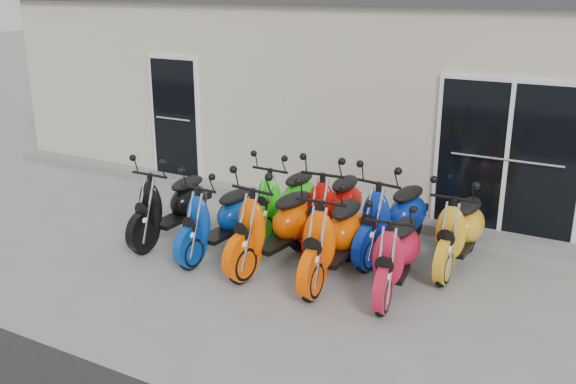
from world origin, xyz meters
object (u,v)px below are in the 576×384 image
(scooter_front_black, at_px, (171,195))
(scooter_back_blue, at_px, (393,207))
(scooter_front_red, at_px, (397,243))
(scooter_front_orange_a, at_px, (274,214))
(scooter_front_blue, at_px, (218,209))
(scooter_back_yellow, at_px, (460,220))
(scooter_front_orange_b, at_px, (334,225))
(scooter_back_red, at_px, (334,197))
(scooter_back_green, at_px, (285,190))

(scooter_front_black, distance_m, scooter_back_blue, 3.11)
(scooter_front_red, relative_size, scooter_back_blue, 0.91)
(scooter_front_black, xyz_separation_m, scooter_front_orange_a, (1.73, -0.06, 0.04))
(scooter_front_blue, relative_size, scooter_back_yellow, 0.98)
(scooter_front_blue, bearing_deg, scooter_front_orange_a, 5.52)
(scooter_front_black, relative_size, scooter_front_orange_b, 0.94)
(scooter_front_orange_a, relative_size, scooter_front_red, 1.11)
(scooter_front_orange_a, distance_m, scooter_back_red, 1.08)
(scooter_front_black, relative_size, scooter_front_orange_a, 0.94)
(scooter_front_red, relative_size, scooter_back_yellow, 0.96)
(scooter_front_black, xyz_separation_m, scooter_front_blue, (0.89, -0.11, -0.02))
(scooter_front_black, xyz_separation_m, scooter_back_red, (2.10, 0.96, 0.04))
(scooter_front_black, xyz_separation_m, scooter_back_blue, (2.96, 0.96, 0.03))
(scooter_front_orange_a, relative_size, scooter_back_yellow, 1.07)
(scooter_front_blue, xyz_separation_m, scooter_back_blue, (2.07, 1.07, 0.06))
(scooter_front_orange_b, xyz_separation_m, scooter_back_red, (-0.47, 1.01, -0.00))
(scooter_front_orange_a, distance_m, scooter_front_orange_b, 0.84)
(scooter_back_green, bearing_deg, scooter_front_black, -138.93)
(scooter_back_red, bearing_deg, scooter_front_blue, -142.20)
(scooter_front_blue, xyz_separation_m, scooter_back_red, (1.21, 1.06, 0.06))
(scooter_front_red, distance_m, scooter_back_yellow, 1.16)
(scooter_front_orange_a, distance_m, scooter_back_yellow, 2.36)
(scooter_front_black, xyz_separation_m, scooter_front_red, (3.37, -0.05, -0.03))
(scooter_back_green, relative_size, scooter_back_red, 0.93)
(scooter_front_red, bearing_deg, scooter_front_blue, 174.22)
(scooter_front_blue, bearing_deg, scooter_front_orange_b, 4.35)
(scooter_back_blue, bearing_deg, scooter_back_red, -171.52)
(scooter_front_orange_a, height_order, scooter_back_blue, scooter_front_orange_a)
(scooter_front_blue, distance_m, scooter_back_green, 1.19)
(scooter_back_green, distance_m, scooter_back_yellow, 2.54)
(scooter_front_red, height_order, scooter_back_green, scooter_back_green)
(scooter_front_red, xyz_separation_m, scooter_back_blue, (-0.42, 1.01, 0.06))
(scooter_front_blue, bearing_deg, scooter_back_red, 44.06)
(scooter_front_orange_a, relative_size, scooter_back_green, 1.08)
(scooter_front_orange_b, distance_m, scooter_back_green, 1.68)
(scooter_back_red, xyz_separation_m, scooter_back_blue, (0.86, 0.01, -0.01))
(scooter_front_black, distance_m, scooter_front_blue, 0.90)
(scooter_front_black, height_order, scooter_back_red, scooter_back_red)
(scooter_front_orange_a, xyz_separation_m, scooter_back_yellow, (2.10, 1.08, -0.05))
(scooter_front_orange_b, height_order, scooter_back_green, scooter_front_orange_b)
(scooter_front_black, distance_m, scooter_front_orange_a, 1.74)
(scooter_back_green, xyz_separation_m, scooter_back_blue, (1.67, -0.06, 0.04))
(scooter_front_black, height_order, scooter_front_red, scooter_front_black)
(scooter_front_black, distance_m, scooter_back_yellow, 3.96)
(scooter_front_red, height_order, scooter_back_red, scooter_back_red)
(scooter_front_red, xyz_separation_m, scooter_back_yellow, (0.46, 1.07, 0.02))
(scooter_front_blue, xyz_separation_m, scooter_front_red, (2.48, 0.05, -0.01))
(scooter_back_yellow, bearing_deg, scooter_back_red, -177.32)
(scooter_front_black, bearing_deg, scooter_front_red, -1.29)
(scooter_front_black, relative_size, scooter_back_blue, 0.95)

